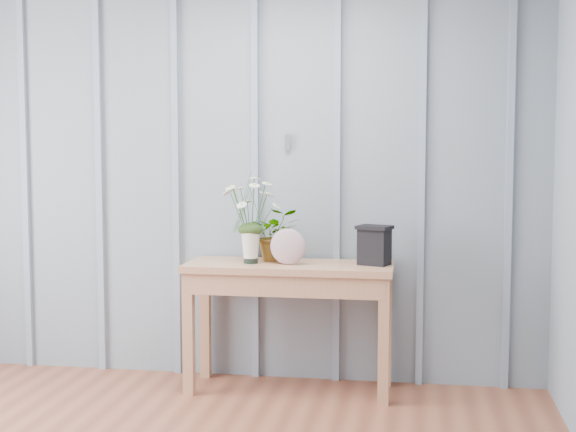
% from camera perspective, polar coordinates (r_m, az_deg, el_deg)
% --- Properties ---
extents(room_shell, '(4.00, 4.50, 2.50)m').
position_cam_1_polar(room_shell, '(3.71, -10.58, 13.56)').
color(room_shell, gray).
rests_on(room_shell, ground).
extents(sideboard, '(1.20, 0.45, 0.75)m').
position_cam_1_polar(sideboard, '(4.66, 0.10, -4.78)').
color(sideboard, '#AC7754').
rests_on(sideboard, ground).
extents(daisy_vase, '(0.36, 0.28, 0.51)m').
position_cam_1_polar(daisy_vase, '(4.62, -2.68, 0.57)').
color(daisy_vase, black).
rests_on(daisy_vase, sideboard).
extents(spider_plant, '(0.32, 0.30, 0.31)m').
position_cam_1_polar(spider_plant, '(4.74, -0.86, -1.31)').
color(spider_plant, '#203A15').
rests_on(spider_plant, sideboard).
extents(felt_disc_vessel, '(0.21, 0.08, 0.21)m').
position_cam_1_polar(felt_disc_vessel, '(4.58, -0.00, -2.19)').
color(felt_disc_vessel, '#824D67').
rests_on(felt_disc_vessel, sideboard).
extents(carved_box, '(0.22, 0.20, 0.23)m').
position_cam_1_polar(carved_box, '(4.60, 6.16, -2.05)').
color(carved_box, black).
rests_on(carved_box, sideboard).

